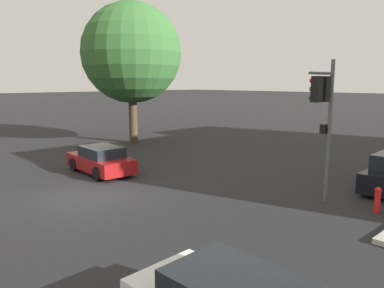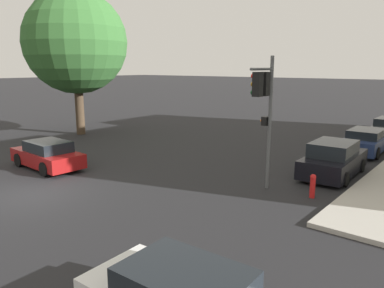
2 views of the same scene
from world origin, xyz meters
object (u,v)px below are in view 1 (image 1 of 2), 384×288
object	(u,v)px
street_tree	(131,53)
fire_hydrant	(377,199)
crossing_car_0	(101,160)
traffic_signal	(323,105)

from	to	relation	value
street_tree	fire_hydrant	size ratio (longest dim) A/B	10.99
fire_hydrant	street_tree	bearing A→B (deg)	171.95
crossing_car_0	fire_hydrant	xyz separation A→B (m)	(11.65, 3.99, -0.16)
traffic_signal	crossing_car_0	size ratio (longest dim) A/B	1.25
traffic_signal	fire_hydrant	bearing A→B (deg)	-162.90
crossing_car_0	fire_hydrant	size ratio (longest dim) A/B	4.57
traffic_signal	fire_hydrant	xyz separation A→B (m)	(1.94, 0.48, -3.17)
street_tree	traffic_signal	xyz separation A→B (m)	(16.49, -3.09, -2.85)
street_tree	crossing_car_0	world-z (taller)	street_tree
crossing_car_0	fire_hydrant	distance (m)	12.31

